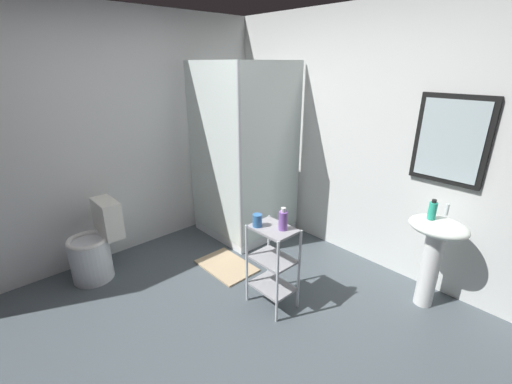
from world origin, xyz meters
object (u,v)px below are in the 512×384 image
Objects in this scene: hand_soap_bottle at (432,210)px; rinse_cup at (257,220)px; bath_mat at (226,266)px; toilet at (95,248)px; storage_cart at (273,260)px; shower_stall at (244,199)px; pedestal_sink at (435,245)px; conditioner_bottle_purple at (283,220)px.

hand_soap_bottle reaches higher than rinse_cup.
hand_soap_bottle reaches higher than bath_mat.
bath_mat is (0.73, 1.02, -0.31)m from toilet.
hand_soap_bottle is at bearing 48.25° from storage_cart.
storage_cart is at bearing -30.54° from shower_stall.
storage_cart reaches higher than bath_mat.
toilet is (-2.34, -1.93, -0.26)m from pedestal_sink.
hand_soap_bottle is at bearing -145.49° from pedestal_sink.
shower_stall is 1.42m from conditioner_bottle_purple.
rinse_cup is 0.17× the size of bath_mat.
rinse_cup is (1.04, -0.75, 0.33)m from shower_stall.
conditioner_bottle_purple is at bearing 25.31° from storage_cart.
rinse_cup is at bearing 33.27° from toilet.
conditioner_bottle_purple is (1.52, 0.99, 0.51)m from toilet.
toilet reaches higher than bath_mat.
shower_stall is at bearing 149.46° from storage_cart.
hand_soap_bottle reaches higher than conditioner_bottle_purple.
pedestal_sink is 1.47m from rinse_cup.
storage_cart is 0.84m from bath_mat.
pedestal_sink is at bearing 8.45° from shower_stall.
shower_stall is 2.63× the size of toilet.
shower_stall reaches higher than hand_soap_bottle.
bath_mat is at bearing 167.45° from rinse_cup.
toilet is (-0.30, -1.63, -0.15)m from shower_stall.
pedestal_sink is at bearing 48.91° from conditioner_bottle_purple.
shower_stall is 1.67m from toilet.
toilet is 1.88m from conditioner_bottle_purple.
pedestal_sink reaches higher than toilet.
toilet is 1.03× the size of storage_cart.
pedestal_sink reaches higher than bath_mat.
storage_cart is at bearing 35.86° from rinse_cup.
shower_stall is at bearing 144.08° from rinse_cup.
hand_soap_bottle is at bearing 29.41° from bath_mat.
pedestal_sink reaches higher than storage_cart.
conditioner_bottle_purple is at bearing 33.11° from toilet.
hand_soap_bottle is (-0.06, -0.04, 0.30)m from pedestal_sink.
bath_mat is at bearing 178.11° from conditioner_bottle_purple.
rinse_cup reaches higher than pedestal_sink.
shower_stall is 2.06m from pedestal_sink.
storage_cart is at bearing -154.69° from conditioner_bottle_purple.
shower_stall reaches higher than conditioner_bottle_purple.
bath_mat is (-0.61, 0.14, -0.78)m from rinse_cup.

